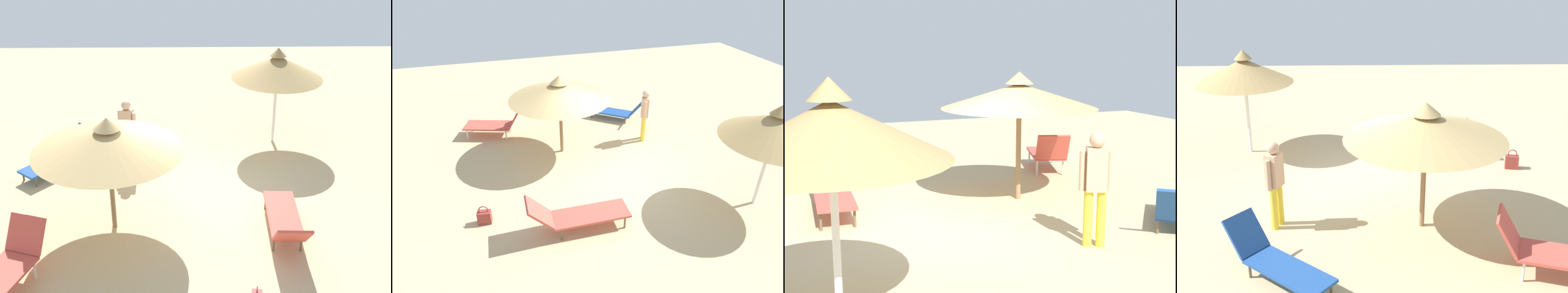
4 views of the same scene
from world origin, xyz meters
TOP-DOWN VIEW (x-y plane):
  - ground at (0.00, 0.00)m, footprint 24.00×24.00m
  - parasol_umbrella_far_right at (-1.61, -1.01)m, footprint 2.86×2.86m
  - parasol_umbrella_center at (2.13, 2.85)m, footprint 2.31×2.31m
  - lounge_chair_edge at (1.71, -1.48)m, footprint 0.69×2.23m
  - lounge_chair_back at (-3.17, 1.42)m, footprint 1.67×1.85m
  - lounge_chair_front at (-3.18, -2.80)m, footprint 1.24×1.96m
  - person_standing_far_left at (-1.57, 1.63)m, footprint 0.44×0.32m
  - handbag at (0.94, -3.38)m, footprint 0.22×0.32m

SIDE VIEW (x-z plane):
  - ground at x=0.00m, z-range -0.10..0.00m
  - handbag at x=0.94m, z-range -0.06..0.40m
  - lounge_chair_back at x=-3.17m, z-range -0.08..0.77m
  - lounge_chair_edge at x=1.71m, z-range -0.04..0.87m
  - lounge_chair_front at x=-3.18m, z-range -0.03..0.94m
  - person_standing_far_left at x=-1.57m, z-range 0.12..1.78m
  - parasol_umbrella_far_right at x=-1.61m, z-range 0.75..3.12m
  - parasol_umbrella_center at x=2.13m, z-range 0.78..3.34m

